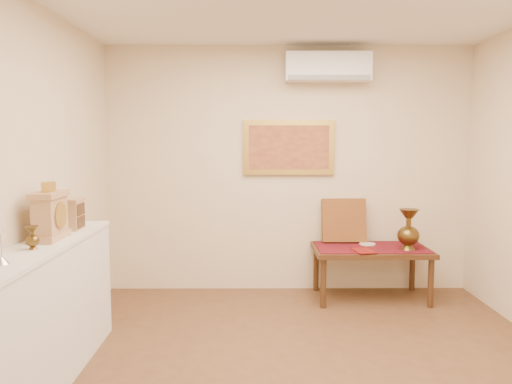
{
  "coord_description": "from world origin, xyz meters",
  "views": [
    {
      "loc": [
        -0.4,
        -3.28,
        1.68
      ],
      "look_at": [
        -0.37,
        1.15,
        1.22
      ],
      "focal_mm": 35.0,
      "sensor_mm": 36.0,
      "label": 1
    }
  ],
  "objects_px": {
    "wooden_chest": "(71,214)",
    "display_ledge": "(42,316)",
    "mantel_clock": "(50,215)",
    "low_table": "(371,254)",
    "brass_urn_tall": "(409,225)"
  },
  "relations": [
    {
      "from": "wooden_chest",
      "to": "display_ledge",
      "type": "bearing_deg",
      "value": -90.27
    },
    {
      "from": "display_ledge",
      "to": "low_table",
      "type": "distance_m",
      "value": 3.27
    },
    {
      "from": "display_ledge",
      "to": "low_table",
      "type": "bearing_deg",
      "value": 35.1
    },
    {
      "from": "mantel_clock",
      "to": "wooden_chest",
      "type": "height_order",
      "value": "mantel_clock"
    },
    {
      "from": "display_ledge",
      "to": "mantel_clock",
      "type": "bearing_deg",
      "value": 88.95
    },
    {
      "from": "mantel_clock",
      "to": "low_table",
      "type": "height_order",
      "value": "mantel_clock"
    },
    {
      "from": "display_ledge",
      "to": "wooden_chest",
      "type": "distance_m",
      "value": 0.86
    },
    {
      "from": "wooden_chest",
      "to": "brass_urn_tall",
      "type": "bearing_deg",
      "value": 20.88
    },
    {
      "from": "brass_urn_tall",
      "to": "mantel_clock",
      "type": "bearing_deg",
      "value": -152.69
    },
    {
      "from": "mantel_clock",
      "to": "wooden_chest",
      "type": "bearing_deg",
      "value": 90.11
    },
    {
      "from": "mantel_clock",
      "to": "wooden_chest",
      "type": "relative_size",
      "value": 1.68
    },
    {
      "from": "display_ledge",
      "to": "brass_urn_tall",
      "type": "bearing_deg",
      "value": 30.14
    },
    {
      "from": "mantel_clock",
      "to": "display_ledge",
      "type": "bearing_deg",
      "value": -91.05
    },
    {
      "from": "brass_urn_tall",
      "to": "wooden_chest",
      "type": "distance_m",
      "value": 3.25
    },
    {
      "from": "display_ledge",
      "to": "mantel_clock",
      "type": "height_order",
      "value": "mantel_clock"
    }
  ]
}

